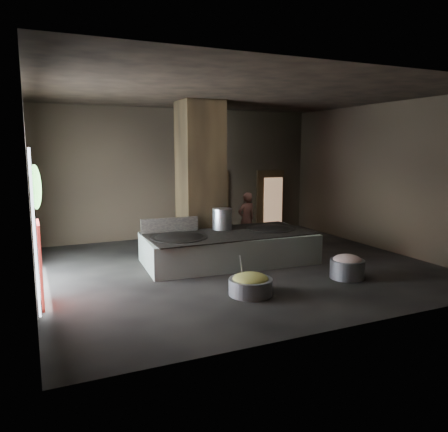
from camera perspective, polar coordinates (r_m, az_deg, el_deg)
name	(u,v)px	position (r m, az deg, el deg)	size (l,w,h in m)	color
floor	(237,267)	(11.87, 1.67, -6.71)	(10.00, 9.00, 0.10)	black
ceiling	(238,92)	(11.52, 1.78, 15.91)	(10.00, 9.00, 0.10)	black
back_wall	(181,173)	(15.68, -5.59, 5.59)	(10.00, 0.10, 4.50)	black
front_wall	(355,202)	(7.66, 16.75, 1.82)	(10.00, 0.10, 4.50)	black
left_wall	(26,190)	(10.33, -24.43, 3.14)	(0.10, 9.00, 4.50)	black
right_wall	(384,177)	(14.40, 20.18, 4.80)	(0.10, 9.00, 4.50)	black
pillar	(200,178)	(13.09, -3.11, 4.97)	(1.20, 1.20, 4.50)	black
hearth_platform	(229,248)	(12.12, 0.60, -4.18)	(4.61, 2.21, 0.80)	silver
platform_cap	(229,233)	(12.03, 0.61, -2.26)	(4.51, 2.17, 0.03)	black
wok_left	(179,240)	(11.48, -5.89, -3.19)	(1.45, 1.45, 0.40)	black
wok_left_rim	(179,238)	(11.46, -5.89, -2.85)	(1.48, 1.48, 0.05)	black
wok_right	(270,231)	(12.70, 6.05, -2.02)	(1.35, 1.35, 0.38)	black
wok_right_rim	(270,229)	(12.69, 6.06, -1.71)	(1.38, 1.38, 0.05)	black
stock_pot	(222,219)	(12.49, -0.24, -0.38)	(0.56, 0.56, 0.60)	silver
splash_guard	(170,225)	(12.17, -7.09, -1.17)	(1.60, 0.06, 0.40)	black
cook	(246,219)	(14.12, 2.95, -0.41)	(0.63, 0.41, 1.73)	brown
veg_basin	(251,287)	(9.57, 3.49, -9.19)	(0.95, 0.95, 0.35)	slate
veg_fill	(251,279)	(9.52, 3.50, -8.19)	(0.78, 0.78, 0.24)	olive
ladle	(241,269)	(9.52, 2.28, -6.91)	(0.03, 0.03, 0.75)	silver
meat_basin	(347,269)	(11.11, 15.77, -6.66)	(0.83, 0.83, 0.45)	slate
meat_fill	(347,260)	(11.06, 15.82, -5.54)	(0.69, 0.69, 0.26)	#A46C62
doorway_near	(214,204)	(16.11, -1.36, 1.61)	(1.18, 0.08, 2.38)	black
doorway_near_glow	(215,205)	(16.12, -1.24, 1.43)	(0.79, 0.04, 1.87)	#8C6647
doorway_far	(270,201)	(17.18, 6.04, 2.01)	(1.18, 0.08, 2.38)	black
doorway_far_glow	(273,202)	(17.17, 6.43, 1.83)	(0.81, 0.04, 1.91)	#8C6647
left_opening	(33,218)	(10.60, -23.67, -0.23)	(0.04, 4.20, 3.10)	white
pavilion_sliver	(40,264)	(9.47, -22.85, -5.83)	(0.05, 0.90, 1.70)	maroon
tree_silhouette	(35,187)	(11.63, -23.43, 3.51)	(0.28, 1.10, 1.10)	#194714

